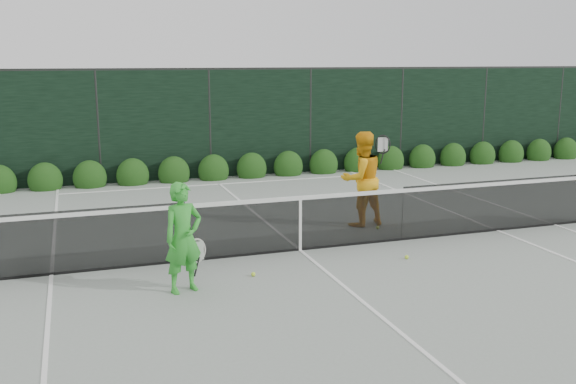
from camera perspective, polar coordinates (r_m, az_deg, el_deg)
name	(u,v)px	position (r m, az deg, el deg)	size (l,w,h in m)	color
ground	(300,250)	(11.31, 1.08, -5.22)	(80.00, 80.00, 0.00)	gray
tennis_net	(299,221)	(11.16, 0.97, -2.62)	(12.90, 0.10, 1.07)	black
player_woman	(183,238)	(9.29, -9.29, -4.03)	(0.69, 0.55, 1.60)	green
player_man	(362,179)	(12.88, 6.55, 1.17)	(1.03, 0.86, 1.90)	#FFB015
court_lines	(300,250)	(11.31, 1.08, -5.19)	(11.03, 23.83, 0.01)	white
windscreen_fence	(370,197)	(8.51, 7.30, -0.47)	(32.00, 21.07, 3.06)	black
hedge_row	(214,171)	(17.98, -6.64, 1.86)	(31.66, 0.65, 0.94)	#10390F
tennis_balls	(350,251)	(11.22, 5.53, -5.23)	(3.16, 1.99, 0.07)	#CBF235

